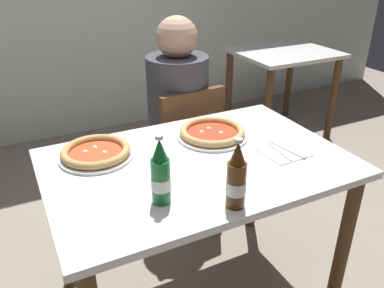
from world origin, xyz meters
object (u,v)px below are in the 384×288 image
at_px(pizza_margherita_near, 212,133).
at_px(beer_bottle_center, 236,179).
at_px(dining_table_main, 197,184).
at_px(chair_behind_table, 183,146).
at_px(beer_bottle_left, 161,175).
at_px(dining_table_background, 282,69).
at_px(napkin_with_cutlery, 283,151).
at_px(diner_seated, 178,128).
at_px(pizza_marinara_far, 96,153).

xyz_separation_m(pizza_margherita_near, beer_bottle_center, (-0.19, -0.49, 0.08)).
height_order(dining_table_main, chair_behind_table, chair_behind_table).
bearing_deg(beer_bottle_left, chair_behind_table, 60.38).
relative_size(dining_table_background, beer_bottle_left, 3.24).
bearing_deg(beer_bottle_center, napkin_with_cutlery, 31.44).
height_order(dining_table_background, beer_bottle_center, beer_bottle_center).
height_order(chair_behind_table, beer_bottle_left, beer_bottle_left).
relative_size(diner_seated, dining_table_background, 1.51).
bearing_deg(chair_behind_table, pizza_marinara_far, 30.03).
xyz_separation_m(dining_table_main, pizza_marinara_far, (-0.36, 0.21, 0.14)).
bearing_deg(dining_table_main, pizza_margherita_near, 45.85).
bearing_deg(dining_table_main, pizza_marinara_far, 149.98).
xyz_separation_m(dining_table_background, beer_bottle_center, (-1.53, -1.68, 0.26)).
bearing_deg(chair_behind_table, beer_bottle_left, 55.67).
height_order(dining_table_main, beer_bottle_left, beer_bottle_left).
relative_size(dining_table_main, napkin_with_cutlery, 6.33).
xyz_separation_m(pizza_marinara_far, beer_bottle_center, (0.33, -0.54, 0.08)).
xyz_separation_m(beer_bottle_left, beer_bottle_center, (0.21, -0.13, 0.00)).
distance_m(pizza_margherita_near, napkin_with_cutlery, 0.33).
bearing_deg(beer_bottle_center, pizza_marinara_far, 121.34).
relative_size(pizza_margherita_near, pizza_marinara_far, 1.05).
height_order(beer_bottle_left, napkin_with_cutlery, beer_bottle_left).
bearing_deg(beer_bottle_left, pizza_marinara_far, 106.27).
height_order(diner_seated, pizza_margherita_near, diner_seated).
height_order(chair_behind_table, beer_bottle_center, beer_bottle_center).
height_order(diner_seated, beer_bottle_center, diner_seated).
height_order(chair_behind_table, napkin_with_cutlery, chair_behind_table).
xyz_separation_m(diner_seated, beer_bottle_center, (-0.25, -0.99, 0.27)).
bearing_deg(beer_bottle_left, napkin_with_cutlery, 10.08).
height_order(dining_table_main, pizza_marinara_far, pizza_marinara_far).
xyz_separation_m(chair_behind_table, dining_table_background, (1.28, 0.74, 0.11)).
bearing_deg(dining_table_main, napkin_with_cutlery, -15.00).
xyz_separation_m(dining_table_background, napkin_with_cutlery, (-1.14, -1.44, 0.16)).
bearing_deg(diner_seated, dining_table_main, -108.09).
height_order(dining_table_main, diner_seated, diner_seated).
bearing_deg(diner_seated, beer_bottle_center, -103.95).
relative_size(diner_seated, pizza_margherita_near, 3.78).
distance_m(chair_behind_table, dining_table_background, 1.48).
bearing_deg(napkin_with_cutlery, beer_bottle_center, -148.56).
bearing_deg(diner_seated, beer_bottle_left, -117.87).
xyz_separation_m(beer_bottle_center, napkin_with_cutlery, (0.39, 0.24, -0.10)).
distance_m(dining_table_main, beer_bottle_left, 0.38).
relative_size(pizza_margherita_near, napkin_with_cutlery, 1.69).
distance_m(beer_bottle_left, napkin_with_cutlery, 0.61).
xyz_separation_m(diner_seated, pizza_margherita_near, (-0.06, -0.50, 0.19)).
bearing_deg(dining_table_main, diner_seated, 71.91).
xyz_separation_m(dining_table_background, pizza_margherita_near, (-1.34, -1.18, 0.18)).
height_order(diner_seated, dining_table_background, diner_seated).
bearing_deg(pizza_marinara_far, diner_seated, 38.23).
xyz_separation_m(beer_bottle_left, napkin_with_cutlery, (0.60, 0.11, -0.10)).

